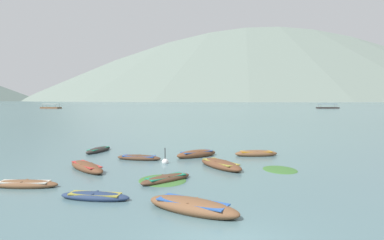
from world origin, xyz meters
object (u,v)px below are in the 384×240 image
Objects in this scene: rowboat_7 at (87,167)px; ferry_1 at (328,108)px; rowboat_0 at (166,179)px; rowboat_2 at (221,165)px; rowboat_3 at (256,154)px; rowboat_9 at (197,154)px; ferry_0 at (51,108)px; rowboat_1 at (95,196)px; rowboat_6 at (24,184)px; rowboat_5 at (139,158)px; rowboat_8 at (192,206)px; rowboat_4 at (98,150)px; mooring_buoy at (165,162)px.

rowboat_7 is 157.49m from ferry_1.
rowboat_2 is (3.38, 3.25, 0.06)m from rowboat_0.
rowboat_9 is (-4.61, -0.17, 0.03)m from rowboat_3.
ferry_0 is (-66.03, 141.67, 0.25)m from rowboat_2.
rowboat_3 reaches higher than rowboat_1.
rowboat_0 is 157.55m from ferry_1.
rowboat_3 is (9.69, 10.18, 0.05)m from rowboat_1.
rowboat_2 is 11.10m from rowboat_6.
rowboat_5 is at bearing 49.00° from rowboat_7.
rowboat_7 is 9.72m from rowboat_8.
rowboat_2 is 156.30m from ferry_0.
ferry_0 is at bearing 114.99° from rowboat_2.
rowboat_0 is 0.92× the size of rowboat_4.
rowboat_4 is at bearing 84.41° from rowboat_6.
rowboat_2 is at bearing -118.47° from ferry_1.
rowboat_8 is 161.01m from ferry_1.
rowboat_7 is (-11.68, -4.37, 0.01)m from rowboat_3.
ferry_1 is 153.51m from mooring_buoy.
ferry_0 is (-55.67, 145.65, 0.31)m from rowboat_6.
ferry_0 is at bearing 115.17° from rowboat_9.
rowboat_9 is 3.33m from mooring_buoy.
rowboat_4 reaches higher than rowboat_6.
mooring_buoy reaches higher than rowboat_2.
rowboat_9 reaches higher than rowboat_5.
rowboat_7 is 1.08× the size of rowboat_9.
mooring_buoy is at bearing 98.49° from rowboat_8.
rowboat_3 is (6.71, 7.31, 0.04)m from rowboat_0.
rowboat_6 is 0.98× the size of rowboat_9.
ferry_0 is 9.48× the size of mooring_buoy.
ferry_1 is (69.65, 130.50, 0.27)m from rowboat_3.
ferry_0 reaches higher than rowboat_4.
rowboat_3 is at bearing 7.22° from rowboat_5.
ferry_0 is at bearing 112.77° from rowboat_4.
mooring_buoy reaches higher than rowboat_0.
rowboat_8 is at bearing -25.19° from rowboat_6.
rowboat_0 is at bearing -136.08° from rowboat_2.
rowboat_1 is 0.95× the size of rowboat_5.
rowboat_8 reaches higher than rowboat_2.
rowboat_1 is 161.50m from ferry_1.
rowboat_3 is at bearing 65.04° from rowboat_8.
rowboat_6 is at bearing -118.55° from rowboat_7.
rowboat_5 is 0.90× the size of rowboat_7.
rowboat_0 is 0.86× the size of rowboat_9.
mooring_buoy is (-0.22, 4.76, -0.03)m from rowboat_0.
rowboat_6 is 12.02m from rowboat_9.
ferry_1 reaches higher than rowboat_2.
rowboat_6 is (-10.36, -3.99, -0.05)m from rowboat_2.
mooring_buoy is (5.73, -5.08, -0.04)m from rowboat_4.
rowboat_0 is at bearing -66.62° from ferry_0.
mooring_buoy reaches higher than rowboat_8.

